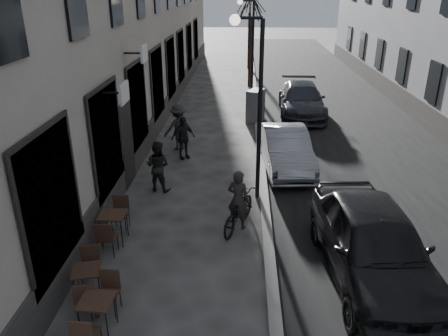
# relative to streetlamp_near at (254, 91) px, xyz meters

# --- Properties ---
(road) EXTENTS (7.30, 60.00, 0.00)m
(road) POSITION_rel_streetlamp_near_xyz_m (4.02, 10.00, -3.16)
(road) COLOR black
(road) RESTS_ON ground
(kerb) EXTENTS (0.25, 60.00, 0.12)m
(kerb) POSITION_rel_streetlamp_near_xyz_m (0.37, 10.00, -3.10)
(kerb) COLOR gray
(kerb) RESTS_ON ground
(streetlamp_near) EXTENTS (0.90, 0.28, 5.09)m
(streetlamp_near) POSITION_rel_streetlamp_near_xyz_m (0.00, 0.00, 0.00)
(streetlamp_near) COLOR black
(streetlamp_near) RESTS_ON ground
(streetlamp_far) EXTENTS (0.90, 0.28, 5.09)m
(streetlamp_far) POSITION_rel_streetlamp_near_xyz_m (0.00, 12.00, 0.00)
(streetlamp_far) COLOR black
(streetlamp_far) RESTS_ON ground
(tree_near) EXTENTS (2.40, 2.40, 5.70)m
(tree_near) POSITION_rel_streetlamp_near_xyz_m (0.07, 15.00, 1.50)
(tree_near) COLOR black
(tree_near) RESTS_ON ground
(tree_far) EXTENTS (2.40, 2.40, 5.70)m
(tree_far) POSITION_rel_streetlamp_near_xyz_m (0.07, 21.00, 1.50)
(tree_far) COLOR black
(tree_far) RESTS_ON ground
(bistro_set_a) EXTENTS (0.61, 1.44, 0.84)m
(bistro_set_a) POSITION_rel_streetlamp_near_xyz_m (-2.79, -5.53, -2.73)
(bistro_set_a) COLOR #311F16
(bistro_set_a) RESTS_ON ground
(bistro_set_b) EXTENTS (0.68, 1.40, 0.80)m
(bistro_set_b) POSITION_rel_streetlamp_near_xyz_m (-3.28, -4.62, -2.75)
(bistro_set_b) COLOR #311F16
(bistro_set_b) RESTS_ON ground
(bistro_set_c) EXTENTS (0.61, 1.50, 0.88)m
(bistro_set_c) POSITION_rel_streetlamp_near_xyz_m (-3.34, -2.55, -2.71)
(bistro_set_c) COLOR #311F16
(bistro_set_c) RESTS_ON ground
(utility_cabinet) EXTENTS (0.89, 1.11, 1.46)m
(utility_cabinet) POSITION_rel_streetlamp_near_xyz_m (0.27, 7.62, -2.43)
(utility_cabinet) COLOR #5D5C5F
(utility_cabinet) RESTS_ON ground
(bicycle) EXTENTS (1.24, 1.94, 0.96)m
(bicycle) POSITION_rel_streetlamp_near_xyz_m (-0.36, -1.74, -2.68)
(bicycle) COLOR black
(bicycle) RESTS_ON ground
(cyclist_rider) EXTENTS (0.67, 0.55, 1.57)m
(cyclist_rider) POSITION_rel_streetlamp_near_xyz_m (-0.36, -1.74, -2.37)
(cyclist_rider) COLOR #292523
(cyclist_rider) RESTS_ON ground
(pedestrian_near) EXTENTS (0.90, 0.78, 1.56)m
(pedestrian_near) POSITION_rel_streetlamp_near_xyz_m (-2.80, 0.36, -2.38)
(pedestrian_near) COLOR black
(pedestrian_near) RESTS_ON ground
(pedestrian_mid) EXTENTS (1.28, 1.09, 1.71)m
(pedestrian_mid) POSITION_rel_streetlamp_near_xyz_m (-2.67, 3.93, -2.30)
(pedestrian_mid) COLOR #2D2927
(pedestrian_mid) RESTS_ON ground
(pedestrian_far) EXTENTS (0.96, 0.81, 1.54)m
(pedestrian_far) POSITION_rel_streetlamp_near_xyz_m (-2.39, 2.99, -2.39)
(pedestrian_far) COLOR black
(pedestrian_far) RESTS_ON ground
(car_near) EXTENTS (2.25, 4.94, 1.64)m
(car_near) POSITION_rel_streetlamp_near_xyz_m (2.47, -3.67, -2.34)
(car_near) COLOR black
(car_near) RESTS_ON ground
(car_mid) EXTENTS (1.74, 4.19, 1.35)m
(car_mid) POSITION_rel_streetlamp_near_xyz_m (1.17, 2.28, -2.49)
(car_mid) COLOR gray
(car_mid) RESTS_ON ground
(car_far) EXTENTS (2.24, 5.11, 1.46)m
(car_far) POSITION_rel_streetlamp_near_xyz_m (2.47, 8.85, -2.43)
(car_far) COLOR #31323A
(car_far) RESTS_ON ground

